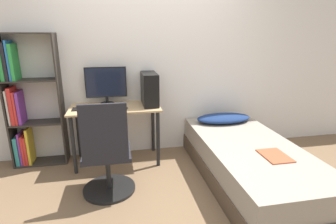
{
  "coord_description": "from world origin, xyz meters",
  "views": [
    {
      "loc": [
        -0.41,
        -2.09,
        1.58
      ],
      "look_at": [
        0.12,
        0.63,
        0.75
      ],
      "focal_mm": 28.0,
      "sensor_mm": 36.0,
      "label": 1
    }
  ],
  "objects": [
    {
      "name": "magazine",
      "position": [
        1.06,
        -0.01,
        0.44
      ],
      "size": [
        0.24,
        0.32,
        0.01
      ],
      "color": "#B24C2D",
      "rests_on": "bed"
    },
    {
      "name": "pc_tower",
      "position": [
        -0.02,
        1.09,
        0.92
      ],
      "size": [
        0.18,
        0.43,
        0.4
      ],
      "color": "black",
      "rests_on": "desk"
    },
    {
      "name": "bookshelf",
      "position": [
        -1.51,
        1.2,
        0.76
      ],
      "size": [
        0.62,
        0.26,
        1.59
      ],
      "color": "#2D2823",
      "rests_on": "ground_plane"
    },
    {
      "name": "ground_plane",
      "position": [
        0.0,
        0.0,
        0.0
      ],
      "size": [
        14.0,
        14.0,
        0.0
      ],
      "primitive_type": "plane",
      "color": "brown"
    },
    {
      "name": "mouse",
      "position": [
        -0.33,
        0.94,
        0.74
      ],
      "size": [
        0.06,
        0.09,
        0.02
      ],
      "color": "black",
      "rests_on": "desk"
    },
    {
      "name": "pillow",
      "position": [
        0.98,
        1.07,
        0.49
      ],
      "size": [
        0.74,
        0.36,
        0.11
      ],
      "color": "navy",
      "rests_on": "bed"
    },
    {
      "name": "desk",
      "position": [
        -0.45,
        1.05,
        0.61
      ],
      "size": [
        1.08,
        0.55,
        0.73
      ],
      "color": "tan",
      "rests_on": "ground_plane"
    },
    {
      "name": "phone",
      "position": [
        -0.91,
        1.01,
        0.73
      ],
      "size": [
        0.07,
        0.14,
        0.01
      ],
      "color": "black",
      "rests_on": "desk"
    },
    {
      "name": "keyboard",
      "position": [
        -0.59,
        0.94,
        0.74
      ],
      "size": [
        0.42,
        0.12,
        0.02
      ],
      "color": "silver",
      "rests_on": "desk"
    },
    {
      "name": "monitor",
      "position": [
        -0.55,
        1.23,
        0.98
      ],
      "size": [
        0.51,
        0.17,
        0.46
      ],
      "color": "black",
      "rests_on": "desk"
    },
    {
      "name": "office_chair",
      "position": [
        -0.55,
        0.33,
        0.37
      ],
      "size": [
        0.54,
        0.54,
        0.99
      ],
      "color": "black",
      "rests_on": "ground_plane"
    },
    {
      "name": "wall_back",
      "position": [
        0.0,
        1.35,
        1.25
      ],
      "size": [
        8.0,
        0.05,
        2.5
      ],
      "color": "silver",
      "rests_on": "ground_plane"
    },
    {
      "name": "bed",
      "position": [
        0.98,
        0.31,
        0.21
      ],
      "size": [
        0.97,
        2.04,
        0.43
      ],
      "color": "#4C3D2D",
      "rests_on": "ground_plane"
    }
  ]
}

